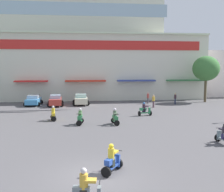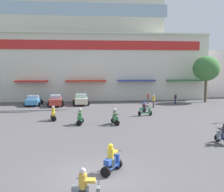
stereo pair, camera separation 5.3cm
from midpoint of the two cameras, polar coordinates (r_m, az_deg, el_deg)
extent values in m
plane|color=#535053|center=(26.70, -4.86, -5.50)|extent=(128.00, 128.00, 0.00)
cube|color=beige|center=(49.43, -5.71, 5.81)|extent=(39.71, 12.54, 10.34)
cube|color=beige|center=(50.92, -5.83, 16.52)|extent=(25.65, 11.28, 8.59)
cube|color=red|center=(43.23, -5.63, 10.35)|extent=(36.53, 0.12, 1.39)
cube|color=beige|center=(43.37, -5.66, 12.79)|extent=(39.71, 0.70, 0.24)
cube|color=red|center=(43.27, -16.13, 2.92)|extent=(4.84, 1.10, 0.20)
cube|color=red|center=(42.67, -5.36, 3.09)|extent=(6.16, 1.10, 0.20)
cube|color=#2E3F8D|center=(43.55, 5.07, 3.15)|extent=(5.93, 1.10, 0.20)
cube|color=#2F6C3E|center=(45.80, 14.85, 3.12)|extent=(6.01, 1.10, 0.20)
cube|color=#99B7C6|center=(38.86, -5.58, 17.26)|extent=(22.57, 0.08, 1.72)
cylinder|color=brown|center=(44.34, 18.61, 1.18)|extent=(0.37, 0.37, 3.65)
ellipsoid|color=#3C7337|center=(44.20, 18.75, 5.36)|extent=(4.03, 3.74, 3.72)
cube|color=#408CC8|center=(40.00, -15.68, -0.98)|extent=(1.73, 3.92, 0.68)
cube|color=#A2B7CD|center=(39.94, -15.70, -0.15)|extent=(1.46, 1.97, 0.47)
cylinder|color=black|center=(41.37, -16.50, -1.21)|extent=(0.60, 0.18, 0.60)
cylinder|color=black|center=(41.08, -14.23, -1.20)|extent=(0.60, 0.18, 0.60)
cylinder|color=black|center=(39.02, -17.17, -1.65)|extent=(0.60, 0.18, 0.60)
cylinder|color=black|center=(38.72, -14.77, -1.64)|extent=(0.60, 0.18, 0.60)
cube|color=#AE362C|center=(38.74, -11.41, -1.02)|extent=(1.84, 4.10, 0.78)
cube|color=#9CB4D3|center=(38.67, -11.42, -0.11)|extent=(1.50, 2.08, 0.45)
cylinder|color=black|center=(40.05, -12.50, -1.33)|extent=(0.61, 0.20, 0.60)
cylinder|color=black|center=(40.01, -10.19, -1.29)|extent=(0.61, 0.20, 0.60)
cylinder|color=black|center=(37.59, -12.67, -1.81)|extent=(0.61, 0.20, 0.60)
cylinder|color=black|center=(37.54, -10.21, -1.77)|extent=(0.61, 0.20, 0.60)
cube|color=beige|center=(39.27, -6.32, -0.84)|extent=(1.83, 3.87, 0.78)
cube|color=#99C1BA|center=(39.20, -6.33, 0.06)|extent=(1.54, 1.95, 0.46)
cylinder|color=black|center=(40.48, -7.59, -1.17)|extent=(0.60, 0.18, 0.60)
cylinder|color=black|center=(40.53, -5.14, -1.13)|extent=(0.60, 0.18, 0.60)
cylinder|color=black|center=(38.12, -7.56, -1.61)|extent=(0.60, 0.18, 0.60)
cylinder|color=black|center=(38.18, -4.96, -1.57)|extent=(0.60, 0.18, 0.60)
cylinder|color=black|center=(21.55, 20.90, -7.96)|extent=(0.53, 0.18, 0.52)
cube|color=gray|center=(21.03, 21.82, -8.17)|extent=(0.37, 1.12, 0.10)
cube|color=gray|center=(21.40, 21.10, -7.50)|extent=(0.33, 0.17, 0.65)
cylinder|color=black|center=(21.31, 21.12, -6.09)|extent=(0.52, 0.08, 0.04)
cube|color=#2C2754|center=(20.88, 22.03, -7.67)|extent=(0.34, 0.31, 0.36)
cylinder|color=#2A2530|center=(20.78, 22.07, -6.52)|extent=(0.34, 0.34, 0.50)
cube|color=#2A2530|center=(21.00, 21.66, -6.30)|extent=(0.37, 0.47, 0.10)
cylinder|color=black|center=(30.89, 7.93, -3.47)|extent=(0.22, 0.54, 0.52)
cylinder|color=black|center=(30.41, 5.67, -3.60)|extent=(0.22, 0.54, 0.52)
cube|color=#2D8A54|center=(30.63, 6.81, -3.42)|extent=(1.17, 0.45, 0.10)
cube|color=#2D8A54|center=(30.49, 6.41, -2.70)|extent=(0.76, 0.40, 0.28)
cube|color=#2D8A54|center=(30.80, 7.71, -3.03)|extent=(0.19, 0.34, 0.70)
cylinder|color=black|center=(30.73, 7.77, -2.01)|extent=(0.11, 0.52, 0.04)
cube|color=black|center=(30.54, 6.59, -2.91)|extent=(0.32, 0.36, 0.36)
cylinder|color=#34212E|center=(30.48, 6.60, -2.13)|extent=(0.36, 0.36, 0.48)
sphere|color=#2963A3|center=(30.43, 6.60, -1.48)|extent=(0.25, 0.25, 0.25)
cube|color=#34212E|center=(30.58, 7.10, -2.07)|extent=(0.49, 0.40, 0.10)
cylinder|color=black|center=(28.95, -11.91, -4.18)|extent=(0.54, 0.22, 0.52)
cylinder|color=black|center=(27.76, -11.78, -4.61)|extent=(0.54, 0.22, 0.52)
cube|color=gold|center=(28.35, -11.85, -4.28)|extent=(0.43, 1.09, 0.10)
cube|color=gold|center=(28.07, -11.84, -3.66)|extent=(0.40, 0.71, 0.28)
cube|color=gold|center=(28.79, -11.91, -3.81)|extent=(0.34, 0.19, 0.65)
cylinder|color=black|center=(28.73, -11.93, -2.76)|extent=(0.52, 0.11, 0.04)
cube|color=#484049|center=(28.19, -11.84, -3.87)|extent=(0.36, 0.32, 0.36)
cylinder|color=gold|center=(28.12, -11.86, -2.97)|extent=(0.36, 0.36, 0.53)
sphere|color=silver|center=(28.06, -11.88, -2.21)|extent=(0.25, 0.25, 0.25)
cube|color=gold|center=(28.37, -11.89, -2.84)|extent=(0.40, 0.48, 0.10)
cylinder|color=black|center=(25.19, 1.04, -5.57)|extent=(0.53, 0.20, 0.52)
cylinder|color=black|center=(26.42, 0.37, -5.03)|extent=(0.53, 0.20, 0.52)
cube|color=#32834B|center=(25.80, 0.70, -5.16)|extent=(0.40, 1.16, 0.10)
cube|color=#32834B|center=(25.95, 0.58, -4.28)|extent=(0.38, 0.75, 0.28)
cube|color=#32834B|center=(25.27, 0.97, -5.02)|extent=(0.33, 0.17, 0.67)
cylinder|color=black|center=(25.15, 0.98, -3.82)|extent=(0.52, 0.09, 0.04)
cube|color=#54533F|center=(25.87, 0.63, -4.58)|extent=(0.35, 0.31, 0.36)
cylinder|color=#51654E|center=(25.79, 0.63, -3.60)|extent=(0.35, 0.35, 0.54)
sphere|color=silver|center=(25.73, 0.63, -2.76)|extent=(0.25, 0.25, 0.25)
cube|color=#51654E|center=(25.52, 0.78, -3.64)|extent=(0.39, 0.47, 0.10)
cylinder|color=black|center=(25.37, -6.70, -5.53)|extent=(0.54, 0.22, 0.52)
cylinder|color=black|center=(26.53, -6.28, -5.02)|extent=(0.54, 0.22, 0.52)
cube|color=#2B7D43|center=(25.94, -6.48, -5.14)|extent=(0.45, 1.09, 0.10)
cube|color=#2B7D43|center=(26.07, -6.42, -4.16)|extent=(0.40, 0.71, 0.28)
cube|color=#2B7D43|center=(25.44, -6.66, -4.91)|extent=(0.34, 0.19, 0.71)
cylinder|color=black|center=(25.31, -6.68, -3.68)|extent=(0.52, 0.12, 0.04)
cube|color=#1C292E|center=(26.00, -6.45, -4.45)|extent=(0.36, 0.33, 0.36)
cylinder|color=#4C7444|center=(25.93, -6.46, -3.53)|extent=(0.37, 0.37, 0.49)
sphere|color=silver|center=(25.87, -6.47, -2.75)|extent=(0.25, 0.25, 0.25)
cube|color=#4C7444|center=(25.67, -6.55, -3.57)|extent=(0.41, 0.49, 0.10)
cube|color=slate|center=(11.15, -6.31, -18.55)|extent=(0.68, 0.39, 0.28)
cylinder|color=black|center=(10.94, -2.55, -17.06)|extent=(0.11, 0.52, 0.04)
cylinder|color=gold|center=(10.99, -5.83, -16.92)|extent=(0.36, 0.36, 0.58)
sphere|color=silver|center=(10.85, -5.86, -14.99)|extent=(0.25, 0.25, 0.25)
cube|color=gold|center=(10.95, -4.45, -16.83)|extent=(0.48, 0.40, 0.10)
cylinder|color=black|center=(15.04, 1.24, -13.64)|extent=(0.51, 0.41, 0.52)
cylinder|color=black|center=(13.93, -1.21, -15.28)|extent=(0.51, 0.41, 0.52)
cube|color=#284AA4|center=(14.46, 0.07, -14.21)|extent=(0.88, 1.13, 0.10)
cube|color=#284AA4|center=(14.14, -0.38, -13.17)|extent=(0.66, 0.79, 0.28)
cube|color=#284AA4|center=(14.85, 1.02, -13.01)|extent=(0.34, 0.29, 0.66)
cylinder|color=black|center=(14.71, 1.07, -11.01)|extent=(0.45, 0.32, 0.04)
cube|color=#232A28|center=(14.27, -0.18, -13.50)|extent=(0.42, 0.41, 0.36)
cylinder|color=gold|center=(14.12, -0.18, -11.73)|extent=(0.44, 0.44, 0.57)
sphere|color=gold|center=(14.01, -0.18, -10.19)|extent=(0.25, 0.25, 0.25)
cube|color=gold|center=(14.36, 0.36, -11.30)|extent=(0.53, 0.55, 0.10)
cylinder|color=#573C47|center=(36.85, 8.53, -1.67)|extent=(0.30, 0.30, 0.87)
cylinder|color=gold|center=(36.76, 8.55, -0.57)|extent=(0.49, 0.49, 0.56)
sphere|color=tan|center=(36.72, 8.56, 0.05)|extent=(0.23, 0.23, 0.23)
cylinder|color=#1E2844|center=(40.76, 12.85, -1.07)|extent=(0.24, 0.24, 0.81)
cylinder|color=#36242A|center=(40.69, 12.88, -0.12)|extent=(0.38, 0.38, 0.55)
sphere|color=tan|center=(40.65, 12.89, 0.42)|extent=(0.22, 0.22, 0.22)
cylinder|color=#45414B|center=(40.73, 7.42, -0.97)|extent=(0.27, 0.27, 0.81)
cylinder|color=#9E3832|center=(40.65, 7.43, 0.02)|extent=(0.43, 0.43, 0.60)
sphere|color=tan|center=(40.61, 7.44, 0.58)|extent=(0.20, 0.20, 0.20)
camera|label=1|loc=(0.03, -89.94, 0.01)|focal=44.73mm
camera|label=2|loc=(0.03, 90.06, -0.01)|focal=44.73mm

